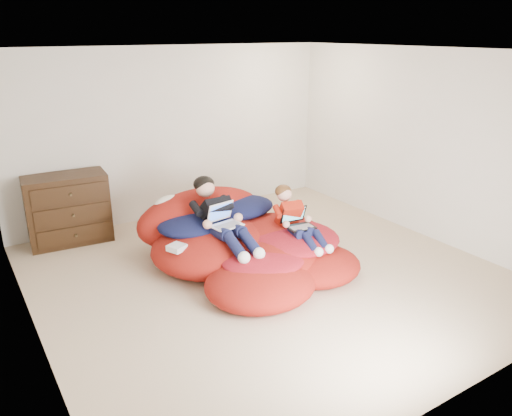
{
  "coord_description": "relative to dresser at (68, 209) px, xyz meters",
  "views": [
    {
      "loc": [
        -2.93,
        -4.34,
        2.7
      ],
      "look_at": [
        0.07,
        0.37,
        0.7
      ],
      "focal_mm": 35.0,
      "sensor_mm": 36.0,
      "label": 1
    }
  ],
  "objects": [
    {
      "name": "cream_pillow",
      "position": [
        1.02,
        -1.03,
        0.16
      ],
      "size": [
        0.44,
        0.28,
        0.28
      ],
      "primitive_type": "ellipsoid",
      "color": "white",
      "rests_on": "beanbag_pile"
    },
    {
      "name": "older_boy",
      "position": [
        1.34,
        -1.71,
        0.2
      ],
      "size": [
        0.34,
        1.28,
        0.69
      ],
      "color": "black",
      "rests_on": "beanbag_pile"
    },
    {
      "name": "room_shell",
      "position": [
        1.69,
        -2.23,
        -0.24
      ],
      "size": [
        5.1,
        5.1,
        2.77
      ],
      "color": "#C3AC8B",
      "rests_on": "ground"
    },
    {
      "name": "laptop_black",
      "position": [
        2.15,
        -2.18,
        0.09
      ],
      "size": [
        0.34,
        0.34,
        0.23
      ],
      "color": "black",
      "rests_on": "younger_boy"
    },
    {
      "name": "dresser",
      "position": [
        0.0,
        0.0,
        0.0
      ],
      "size": [
        1.07,
        0.62,
        0.93
      ],
      "color": "#321E0E",
      "rests_on": "ground"
    },
    {
      "name": "laptop_white",
      "position": [
        1.34,
        -1.84,
        0.17
      ],
      "size": [
        0.38,
        0.36,
        0.25
      ],
      "color": "white",
      "rests_on": "older_boy"
    },
    {
      "name": "younger_boy",
      "position": [
        2.15,
        -2.12,
        0.13
      ],
      "size": [
        0.33,
        0.95,
        0.62
      ],
      "color": "red",
      "rests_on": "beanbag_pile"
    },
    {
      "name": "beanbag_pile",
      "position": [
        1.63,
        -1.82,
        -0.21
      ],
      "size": [
        2.25,
        2.44,
        0.85
      ],
      "color": "#A91C13",
      "rests_on": "ground"
    },
    {
      "name": "power_adapter",
      "position": [
        0.74,
        -1.83,
        -0.04
      ],
      "size": [
        0.23,
        0.23,
        0.06
      ],
      "primitive_type": "cube",
      "rotation": [
        0.0,
        0.0,
        0.41
      ],
      "color": "white",
      "rests_on": "beanbag_pile"
    }
  ]
}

